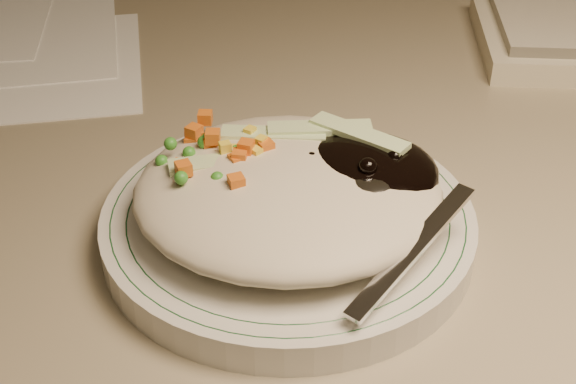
{
  "coord_description": "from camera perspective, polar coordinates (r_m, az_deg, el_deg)",
  "views": [
    {
      "loc": [
        -0.08,
        0.81,
        1.07
      ],
      "look_at": [
        -0.09,
        1.22,
        0.78
      ],
      "focal_mm": 50.0,
      "sensor_mm": 36.0,
      "label": 1
    }
  ],
  "objects": [
    {
      "name": "plate_rim",
      "position": [
        0.51,
        -0.0,
        -1.47
      ],
      "size": [
        0.23,
        0.23,
        0.0
      ],
      "color": "#144723",
      "rests_on": "plate"
    },
    {
      "name": "plate",
      "position": [
        0.52,
        -0.0,
        -2.36
      ],
      "size": [
        0.24,
        0.24,
        0.02
      ],
      "primitive_type": "cylinder",
      "color": "silver",
      "rests_on": "desk"
    },
    {
      "name": "meal",
      "position": [
        0.5,
        0.49,
        0.47
      ],
      "size": [
        0.21,
        0.19,
        0.05
      ],
      "color": "#BAB197",
      "rests_on": "plate"
    },
    {
      "name": "desk",
      "position": [
        0.78,
        6.81,
        -7.34
      ],
      "size": [
        1.4,
        0.7,
        0.74
      ],
      "color": "gray",
      "rests_on": "ground"
    }
  ]
}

